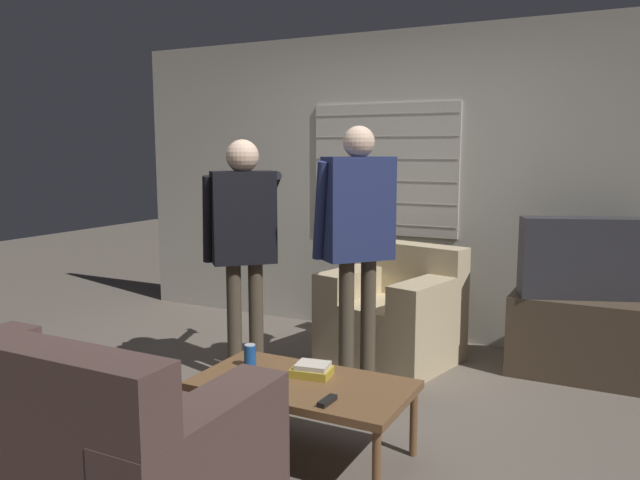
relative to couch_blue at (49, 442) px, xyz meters
The scene contains 12 objects.
ground_plane 1.34m from the couch_blue, 72.67° to the left, with size 16.00×16.00×0.00m, color #665B51.
wall_back 3.42m from the couch_blue, 83.32° to the left, with size 5.20×0.08×2.55m.
couch_blue is the anchor object (origin of this frame).
armchair_beige 2.66m from the couch_blue, 76.49° to the left, with size 1.05×0.95×0.86m.
coffee_table 1.20m from the couch_blue, 52.21° to the left, with size 1.10×0.60×0.40m.
tv_stand 3.40m from the couch_blue, 55.85° to the left, with size 0.93×0.46×0.57m.
tv 3.44m from the couch_blue, 55.89° to the left, with size 0.87×0.49×0.55m.
person_left_standing 1.88m from the couch_blue, 94.61° to the left, with size 0.50×0.78×1.64m.
person_right_standing 2.15m from the couch_blue, 72.06° to the left, with size 0.50×0.79×1.73m.
book_stack 1.28m from the couch_blue, 54.60° to the left, with size 0.22×0.17×0.07m.
soda_can 1.09m from the couch_blue, 69.76° to the left, with size 0.07×0.07×0.13m.
spare_remote 1.23m from the couch_blue, 37.91° to the left, with size 0.05×0.13×0.02m.
Camera 1 is at (1.81, -2.97, 1.58)m, focal length 35.00 mm.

